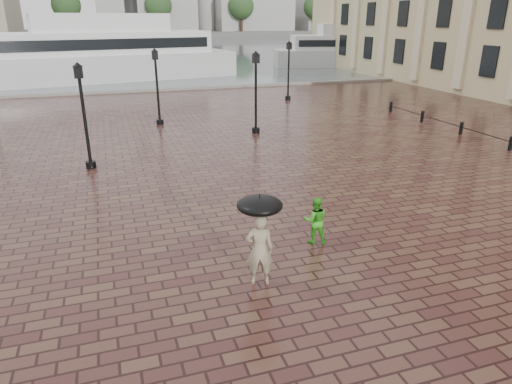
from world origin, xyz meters
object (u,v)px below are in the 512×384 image
ferry_near (104,53)px  ferry_far (359,49)px  adult_pedestrian (260,250)px  child_pedestrian (315,220)px  street_lamps (165,87)px

ferry_near → ferry_far: (33.12, 4.98, -0.48)m
adult_pedestrian → ferry_near: size_ratio=0.07×
child_pedestrian → ferry_near: (-5.15, 41.18, 2.01)m
street_lamps → child_pedestrian: bearing=-83.4°
ferry_far → ferry_near: bearing=-157.4°
street_lamps → adult_pedestrian: size_ratio=11.44×
adult_pedestrian → street_lamps: bearing=-74.2°
child_pedestrian → ferry_far: (27.97, 46.16, 1.53)m
street_lamps → ferry_far: ferry_far is taller
child_pedestrian → street_lamps: bearing=-65.9°
adult_pedestrian → ferry_far: 56.53m
street_lamps → ferry_near: size_ratio=0.76×
street_lamps → adult_pedestrian: 18.87m
street_lamps → child_pedestrian: street_lamps is taller
adult_pedestrian → child_pedestrian: size_ratio=1.31×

